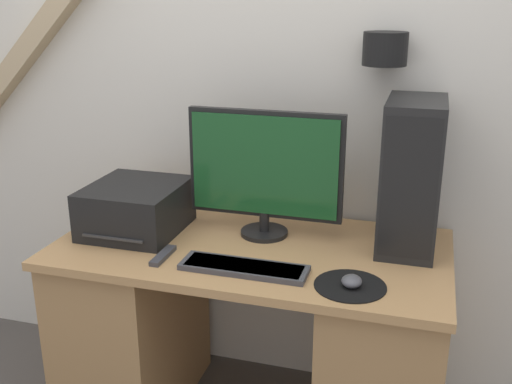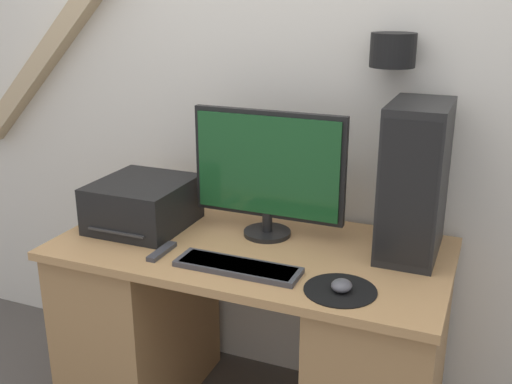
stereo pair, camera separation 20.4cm
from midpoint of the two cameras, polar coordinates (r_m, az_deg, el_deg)
name	(u,v)px [view 2 (the right image)]	position (r m, az deg, el deg)	size (l,w,h in m)	color
wall_back	(291,60)	(2.34, 5.91, 12.35)	(6.40, 0.21, 2.70)	silver
desk	(251,335)	(2.29, 2.17, -13.49)	(1.37, 0.71, 0.76)	tan
monitor	(268,169)	(2.13, 3.90, 2.13)	(0.56, 0.17, 0.46)	black
keyboard	(238,267)	(1.94, 1.28, -7.19)	(0.41, 0.12, 0.02)	#3D3D42
mousepad	(340,290)	(1.85, 11.23, -9.23)	(0.22, 0.22, 0.00)	black
mouse	(342,286)	(1.83, 11.37, -8.81)	(0.06, 0.07, 0.03)	#4C4C51
computer_tower	(415,180)	(2.07, 17.64, 1.02)	(0.19, 0.33, 0.52)	black
printer	(143,204)	(2.28, -8.23, -1.18)	(0.33, 0.37, 0.18)	black
remote_control	(162,251)	(2.06, -6.16, -5.72)	(0.03, 0.15, 0.02)	#38383D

